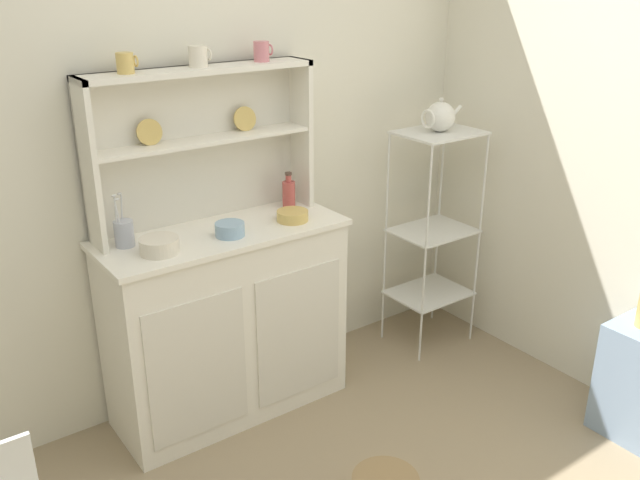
{
  "coord_description": "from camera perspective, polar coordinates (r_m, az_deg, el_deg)",
  "views": [
    {
      "loc": [
        -1.24,
        -1.15,
        1.99
      ],
      "look_at": [
        0.4,
        1.12,
        0.87
      ],
      "focal_mm": 38.43,
      "sensor_mm": 36.0,
      "label": 1
    }
  ],
  "objects": [
    {
      "name": "wall_back",
      "position": [
        3.12,
        -11.51,
        7.77
      ],
      "size": [
        3.84,
        0.05,
        2.5
      ],
      "primitive_type": "cube",
      "color": "silver",
      "rests_on": "ground"
    },
    {
      "name": "hutch_cabinet",
      "position": [
        3.21,
        -7.73,
        -6.64
      ],
      "size": [
        1.1,
        0.45,
        0.91
      ],
      "color": "white",
      "rests_on": "ground"
    },
    {
      "name": "hutch_shelf_unit",
      "position": [
        3.05,
        -10.04,
        8.74
      ],
      "size": [
        1.03,
        0.18,
        0.69
      ],
      "color": "silver",
      "rests_on": "hutch_cabinet"
    },
    {
      "name": "bakers_rack",
      "position": [
        3.71,
        9.43,
        1.71
      ],
      "size": [
        0.42,
        0.33,
        1.2
      ],
      "color": "silver",
      "rests_on": "ground"
    },
    {
      "name": "cup_gold_0",
      "position": [
        2.83,
        -15.89,
        13.99
      ],
      "size": [
        0.08,
        0.07,
        0.08
      ],
      "color": "#DBB760",
      "rests_on": "hutch_shelf_unit"
    },
    {
      "name": "cup_cream_1",
      "position": [
        2.95,
        -10.1,
        14.82
      ],
      "size": [
        0.09,
        0.08,
        0.09
      ],
      "color": "silver",
      "rests_on": "hutch_shelf_unit"
    },
    {
      "name": "cup_rose_2",
      "position": [
        3.1,
        -4.87,
        15.39
      ],
      "size": [
        0.08,
        0.07,
        0.09
      ],
      "color": "#D17A84",
      "rests_on": "hutch_shelf_unit"
    },
    {
      "name": "bowl_mixing_large",
      "position": [
        2.83,
        -13.24,
        -0.45
      ],
      "size": [
        0.16,
        0.16,
        0.06
      ],
      "primitive_type": "cylinder",
      "color": "silver",
      "rests_on": "hutch_cabinet"
    },
    {
      "name": "bowl_floral_medium",
      "position": [
        2.95,
        -7.51,
        0.88
      ],
      "size": [
        0.13,
        0.13,
        0.06
      ],
      "primitive_type": "cylinder",
      "color": "#8EB2D1",
      "rests_on": "hutch_cabinet"
    },
    {
      "name": "bowl_cream_small",
      "position": [
        3.11,
        -2.3,
        2.04
      ],
      "size": [
        0.14,
        0.14,
        0.05
      ],
      "primitive_type": "cylinder",
      "color": "#DBB760",
      "rests_on": "hutch_cabinet"
    },
    {
      "name": "jam_bottle",
      "position": [
        3.26,
        -2.62,
        3.89
      ],
      "size": [
        0.06,
        0.06,
        0.17
      ],
      "color": "#B74C47",
      "rests_on": "hutch_cabinet"
    },
    {
      "name": "utensil_jar",
      "position": [
        2.92,
        -16.01,
        0.6
      ],
      "size": [
        0.08,
        0.08,
        0.22
      ],
      "color": "#B2B7C6",
      "rests_on": "hutch_cabinet"
    },
    {
      "name": "porcelain_teapot",
      "position": [
        3.56,
        9.97,
        10.08
      ],
      "size": [
        0.24,
        0.15,
        0.17
      ],
      "color": "white",
      "rests_on": "bakers_rack"
    }
  ]
}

